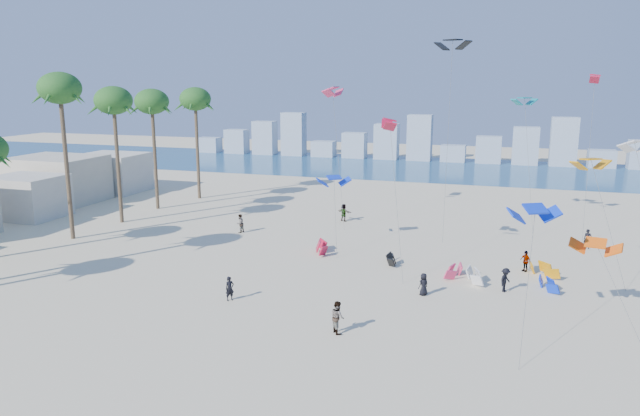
% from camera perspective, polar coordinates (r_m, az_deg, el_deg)
% --- Properties ---
extents(ground, '(220.00, 220.00, 0.00)m').
position_cam_1_polar(ground, '(35.89, -12.66, -11.92)').
color(ground, beige).
rests_on(ground, ground).
extents(ocean, '(220.00, 220.00, 0.00)m').
position_cam_1_polar(ocean, '(102.57, 7.91, 3.92)').
color(ocean, navy).
rests_on(ocean, ground).
extents(kitesurfer_near, '(0.70, 0.71, 1.65)m').
position_cam_1_polar(kitesurfer_near, '(40.49, -8.68, -7.67)').
color(kitesurfer_near, black).
rests_on(kitesurfer_near, ground).
extents(kitesurfer_mid, '(1.16, 1.19, 1.93)m').
position_cam_1_polar(kitesurfer_mid, '(35.13, 1.70, -10.44)').
color(kitesurfer_mid, gray).
rests_on(kitesurfer_mid, ground).
extents(kitesurfers_far, '(32.30, 20.67, 1.84)m').
position_cam_1_polar(kitesurfers_far, '(52.38, 6.99, -2.98)').
color(kitesurfers_far, black).
rests_on(kitesurfers_far, ground).
extents(grounded_kites, '(20.72, 6.93, 0.96)m').
position_cam_1_polar(grounded_kites, '(46.96, 12.40, -5.52)').
color(grounded_kites, black).
rests_on(grounded_kites, ground).
extents(flying_kites, '(29.57, 34.37, 18.57)m').
position_cam_1_polar(flying_kites, '(50.29, 14.66, 8.24)').
color(flying_kites, '#0C31D9').
rests_on(flying_kites, ground).
extents(palm_row, '(7.48, 44.80, 15.26)m').
position_cam_1_polar(palm_row, '(58.59, -23.49, 8.54)').
color(palm_row, brown).
rests_on(palm_row, ground).
extents(beachfront_buildings, '(11.50, 43.00, 6.00)m').
position_cam_1_polar(beachfront_buildings, '(71.43, -27.99, 1.21)').
color(beachfront_buildings, beige).
rests_on(beachfront_buildings, ground).
extents(distant_skyline, '(85.00, 3.00, 8.40)m').
position_cam_1_polar(distant_skyline, '(112.18, 8.23, 6.19)').
color(distant_skyline, '#9EADBF').
rests_on(distant_skyline, ground).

